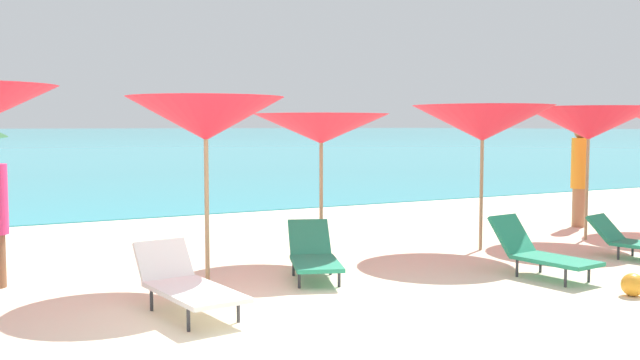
{
  "coord_description": "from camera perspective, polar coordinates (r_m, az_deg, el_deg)",
  "views": [
    {
      "loc": [
        -2.73,
        -6.14,
        1.93
      ],
      "look_at": [
        1.78,
        2.19,
        1.2
      ],
      "focal_mm": 39.74,
      "sensor_mm": 36.0,
      "label": 1
    }
  ],
  "objects": [
    {
      "name": "umbrella_7",
      "position": [
        12.71,
        20.83,
        4.28
      ],
      "size": [
        2.3,
        2.3,
        2.24
      ],
      "color": "#9E7F59",
      "rests_on": "ground_plane"
    },
    {
      "name": "beachgoer_2",
      "position": [
        14.3,
        20.17,
        0.57
      ],
      "size": [
        0.32,
        0.32,
        1.93
      ],
      "rotation": [
        0.0,
        0.0,
        2.1
      ],
      "color": "#A3704C",
      "rests_on": "ground_plane"
    },
    {
      "name": "beach_ball",
      "position": [
        8.84,
        23.89,
        -7.72
      ],
      "size": [
        0.26,
        0.26,
        0.26
      ],
      "primitive_type": "sphere",
      "color": "orange",
      "rests_on": "ground_plane"
    },
    {
      "name": "lounge_chair_5",
      "position": [
        9.01,
        -0.52,
        -6.0
      ],
      "size": [
        1.03,
        1.54,
        0.66
      ],
      "rotation": [
        0.0,
        0.0,
        -0.36
      ],
      "color": "#268C66",
      "rests_on": "ground_plane"
    },
    {
      "name": "umbrella_4",
      "position": [
        8.61,
        -9.19,
        4.88
      ],
      "size": [
        1.89,
        1.89,
        2.27
      ],
      "color": "#9E7F59",
      "rests_on": "ground_plane"
    },
    {
      "name": "lounge_chair_2",
      "position": [
        9.49,
        17.3,
        -5.51
      ],
      "size": [
        0.72,
        1.46,
        0.74
      ],
      "rotation": [
        0.0,
        0.0,
        0.13
      ],
      "color": "#268C66",
      "rests_on": "ground_plane"
    },
    {
      "name": "lounge_chair_3",
      "position": [
        7.48,
        -10.71,
        -8.19
      ],
      "size": [
        0.79,
        1.66,
        0.67
      ],
      "rotation": [
        0.0,
        0.0,
        0.12
      ],
      "color": "white",
      "rests_on": "ground_plane"
    },
    {
      "name": "ground_plane",
      "position": [
        16.5,
        -18.7,
        -3.06
      ],
      "size": [
        50.0,
        100.0,
        0.3
      ],
      "primitive_type": "cube",
      "color": "beige"
    },
    {
      "name": "umbrella_5",
      "position": [
        10.03,
        0.1,
        4.13
      ],
      "size": [
        1.93,
        1.93,
        2.1
      ],
      "color": "#9E7F59",
      "rests_on": "ground_plane"
    },
    {
      "name": "umbrella_6",
      "position": [
        11.15,
        12.96,
        4.47
      ],
      "size": [
        2.38,
        2.38,
        2.24
      ],
      "color": "#9E7F59",
      "rests_on": "ground_plane"
    }
  ]
}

